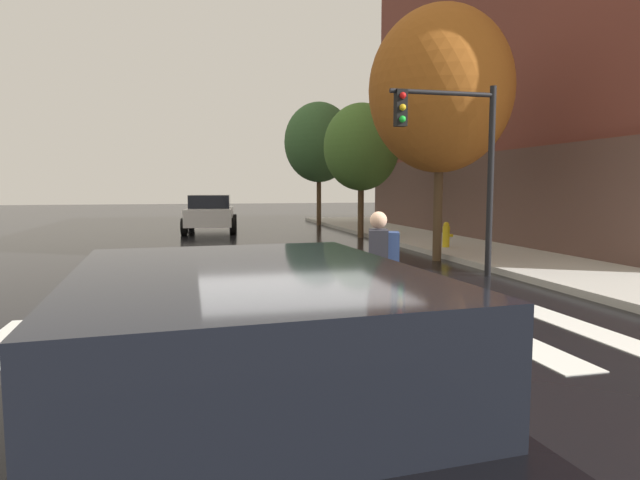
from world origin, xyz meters
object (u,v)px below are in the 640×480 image
sedan_mid (211,213)px  street_tree_mid (361,147)px  traffic_light_near (457,147)px  manhole_cover (437,385)px  sedan_near (246,408)px  street_tree_far (319,142)px  fire_hydrant (446,235)px  cyclist (375,277)px  street_tree_near (440,90)px

sedan_mid → street_tree_mid: street_tree_mid is taller
sedan_mid → traffic_light_near: (4.76, -13.68, 2.01)m
manhole_cover → traffic_light_near: traffic_light_near is taller
sedan_near → street_tree_far: size_ratio=0.73×
manhole_cover → sedan_near: bearing=-136.5°
street_tree_mid → fire_hydrant: bearing=-78.1°
sedan_mid → cyclist: size_ratio=2.94×
sedan_mid → manhole_cover: bearing=-85.7°
traffic_light_near → street_tree_near: bearing=71.9°
street_tree_mid → sedan_mid: bearing=143.7°
manhole_cover → street_tree_mid: bearing=74.6°
fire_hydrant → street_tree_near: (-1.16, -1.73, 4.03)m
cyclist → street_tree_far: bearing=78.3°
street_tree_far → manhole_cover: bearing=-100.7°
sedan_mid → street_tree_mid: (5.69, -4.18, 2.70)m
street_tree_near → street_tree_far: 14.03m
manhole_cover → street_tree_far: street_tree_far is taller
street_tree_mid → street_tree_far: 7.18m
cyclist → traffic_light_near: bearing=51.5°
cyclist → traffic_light_near: traffic_light_near is taller
manhole_cover → sedan_mid: (-1.46, 19.56, 0.85)m
manhole_cover → cyclist: (-0.09, 1.61, 0.84)m
street_tree_mid → sedan_near: bearing=-110.0°
sedan_near → street_tree_near: street_tree_near is taller
street_tree_far → sedan_mid: bearing=-152.7°
fire_hydrant → sedan_near: bearing=-121.3°
manhole_cover → sedan_mid: sedan_mid is taller
sedan_mid → traffic_light_near: traffic_light_near is taller
sedan_mid → street_tree_near: (5.62, -11.07, 3.70)m
manhole_cover → sedan_mid: size_ratio=0.13×
cyclist → street_tree_near: street_tree_near is taller
sedan_near → sedan_mid: bearing=88.2°
sedan_mid → fire_hydrant: 11.54m
manhole_cover → fire_hydrant: 11.54m
street_tree_near → street_tree_mid: 6.96m
fire_hydrant → street_tree_far: size_ratio=0.12×
street_tree_near → street_tree_far: bearing=89.6°
sedan_mid → street_tree_near: bearing=-63.1°
manhole_cover → sedan_near: sedan_near is taller
traffic_light_near → street_tree_mid: (0.93, 9.50, 0.70)m
fire_hydrant → street_tree_mid: bearing=101.9°
fire_hydrant → street_tree_mid: street_tree_mid is taller
sedan_mid → street_tree_mid: 7.56m
cyclist → street_tree_far: 21.63m
street_tree_far → street_tree_mid: bearing=-90.2°
traffic_light_near → street_tree_near: street_tree_near is taller
traffic_light_near → cyclist: bearing=-128.5°
street_tree_mid → street_tree_far: size_ratio=0.82×
manhole_cover → sedan_mid: bearing=94.3°
sedan_mid → street_tree_far: size_ratio=0.78×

